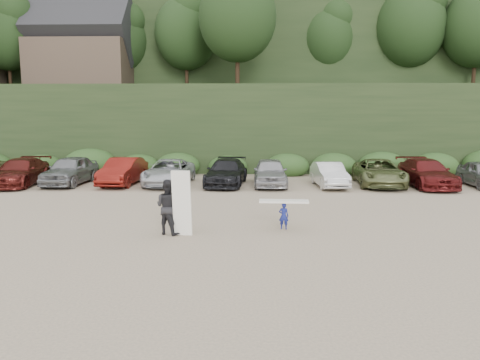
{
  "coord_description": "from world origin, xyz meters",
  "views": [
    {
      "loc": [
        2.52,
        -16.19,
        4.03
      ],
      "look_at": [
        1.92,
        3.0,
        1.3
      ],
      "focal_mm": 35.0,
      "sensor_mm": 36.0,
      "label": 1
    }
  ],
  "objects": [
    {
      "name": "ground",
      "position": [
        0.0,
        0.0,
        0.0
      ],
      "size": [
        120.0,
        120.0,
        0.0
      ],
      "primitive_type": "plane",
      "color": "tan",
      "rests_on": "ground"
    },
    {
      "name": "hillside_backdrop",
      "position": [
        -0.26,
        35.93,
        11.22
      ],
      "size": [
        90.0,
        41.5,
        28.0
      ],
      "color": "black",
      "rests_on": "ground"
    },
    {
      "name": "parked_cars",
      "position": [
        -1.68,
        9.95,
        0.75
      ],
      "size": [
        39.29,
        5.98,
        1.64
      ],
      "color": "silver",
      "rests_on": "ground"
    },
    {
      "name": "child_surfer",
      "position": [
        3.55,
        -0.1,
        0.7
      ],
      "size": [
        1.74,
        0.56,
        1.03
      ],
      "color": "navy",
      "rests_on": "ground"
    },
    {
      "name": "adult_surfer",
      "position": [
        -0.33,
        -0.91,
        0.95
      ],
      "size": [
        1.39,
        1.03,
        2.2
      ],
      "color": "black",
      "rests_on": "ground"
    }
  ]
}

